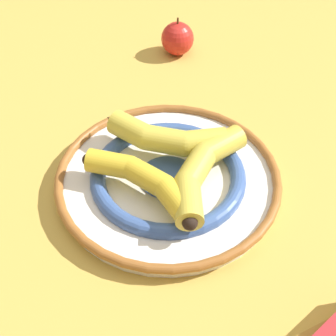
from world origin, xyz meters
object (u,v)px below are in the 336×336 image
Objects in this scene: decorative_bowl at (168,178)px; banana_a at (146,181)px; apple at (178,39)px; banana_b at (164,137)px; banana_c at (203,169)px.

decorative_bowl is 0.06m from banana_a.
apple is (-0.10, 0.41, -0.02)m from banana_a.
apple is (-0.09, 0.31, -0.02)m from banana_b.
banana_b reaches higher than banana_c.
decorative_bowl is 4.27× the size of apple.
banana_a is 0.08m from banana_c.
banana_c is 0.39m from apple.
decorative_bowl is 1.63× the size of banana_b.
banana_b is at bearing 117.09° from decorative_bowl.
apple is (-0.11, 0.36, 0.02)m from decorative_bowl.
banana_b is at bearing -114.73° from banana_c.
banana_b is 0.09m from banana_c.
banana_b is (-0.01, 0.09, 0.00)m from banana_a.
apple is (-0.16, 0.36, -0.02)m from banana_c.
banana_a is 2.54× the size of apple.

